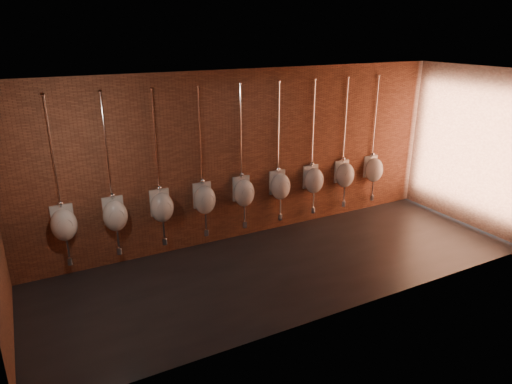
% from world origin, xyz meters
% --- Properties ---
extents(ground, '(8.50, 8.50, 0.00)m').
position_xyz_m(ground, '(0.00, 0.00, 0.00)').
color(ground, black).
rests_on(ground, ground).
extents(room_shell, '(8.54, 3.04, 3.22)m').
position_xyz_m(room_shell, '(0.00, 0.00, 2.01)').
color(room_shell, black).
rests_on(room_shell, ground).
extents(urinal_0, '(0.41, 0.36, 2.72)m').
position_xyz_m(urinal_0, '(-3.36, 1.36, 0.95)').
color(urinal_0, silver).
rests_on(urinal_0, ground).
extents(urinal_1, '(0.41, 0.36, 2.72)m').
position_xyz_m(urinal_1, '(-2.57, 1.36, 0.95)').
color(urinal_1, silver).
rests_on(urinal_1, ground).
extents(urinal_2, '(0.41, 0.36, 2.72)m').
position_xyz_m(urinal_2, '(-1.78, 1.36, 0.95)').
color(urinal_2, silver).
rests_on(urinal_2, ground).
extents(urinal_3, '(0.41, 0.36, 2.72)m').
position_xyz_m(urinal_3, '(-0.98, 1.36, 0.95)').
color(urinal_3, silver).
rests_on(urinal_3, ground).
extents(urinal_4, '(0.41, 0.36, 2.72)m').
position_xyz_m(urinal_4, '(-0.19, 1.36, 0.95)').
color(urinal_4, silver).
rests_on(urinal_4, ground).
extents(urinal_5, '(0.41, 0.36, 2.72)m').
position_xyz_m(urinal_5, '(0.61, 1.36, 0.95)').
color(urinal_5, silver).
rests_on(urinal_5, ground).
extents(urinal_6, '(0.41, 0.36, 2.72)m').
position_xyz_m(urinal_6, '(1.40, 1.36, 0.95)').
color(urinal_6, silver).
rests_on(urinal_6, ground).
extents(urinal_7, '(0.41, 0.36, 2.72)m').
position_xyz_m(urinal_7, '(2.20, 1.36, 0.95)').
color(urinal_7, silver).
rests_on(urinal_7, ground).
extents(urinal_8, '(0.41, 0.36, 2.72)m').
position_xyz_m(urinal_8, '(2.99, 1.36, 0.95)').
color(urinal_8, silver).
rests_on(urinal_8, ground).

